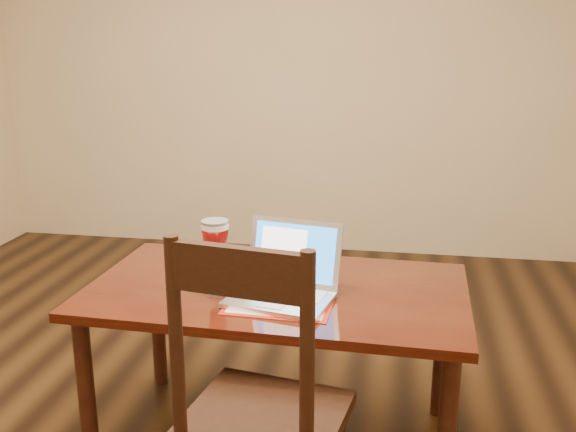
# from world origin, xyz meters

# --- Properties ---
(ground) EXTENTS (5.00, 5.00, 0.00)m
(ground) POSITION_xyz_m (0.00, 0.00, 0.00)
(ground) COLOR black
(ground) RESTS_ON ground
(dining_table) EXTENTS (1.46, 0.85, 0.95)m
(dining_table) POSITION_xyz_m (0.39, -0.00, 0.61)
(dining_table) COLOR #441609
(dining_table) RESTS_ON ground
(dining_chair) EXTENTS (0.53, 0.51, 1.09)m
(dining_chair) POSITION_xyz_m (0.46, -0.62, 0.51)
(dining_chair) COLOR black
(dining_chair) RESTS_ON ground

